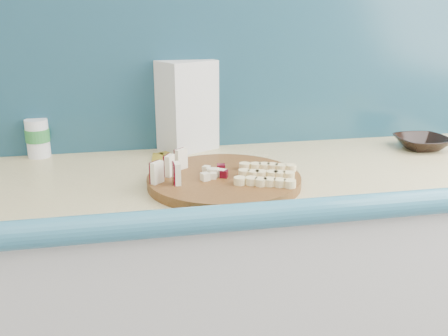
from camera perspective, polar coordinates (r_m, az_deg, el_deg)
kitchen_counter at (r=1.54m, az=-8.66°, el=-17.33°), size 2.20×0.63×0.91m
backsplash at (r=1.56m, az=-10.45°, el=11.05°), size 2.20×0.02×0.50m
cutting_board at (r=1.26m, az=-0.00°, el=-1.39°), size 0.49×0.49×0.02m
apple_wedges at (r=1.24m, az=-6.10°, el=0.07°), size 0.10×0.15×0.05m
apple_chunks at (r=1.26m, az=-1.07°, el=-0.41°), size 0.06×0.06×0.02m
banana_slices at (r=1.24m, az=4.87°, el=-0.71°), size 0.18×0.18×0.02m
brown_bowl at (r=1.70m, az=21.67°, el=2.71°), size 0.16×0.16×0.04m
flour_bag at (r=1.56m, az=-4.22°, el=7.12°), size 0.20×0.18×0.28m
canister at (r=1.58m, az=-20.52°, el=3.29°), size 0.07×0.07×0.11m
banana_peel at (r=1.47m, az=-5.72°, el=1.01°), size 0.19×0.16×0.01m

